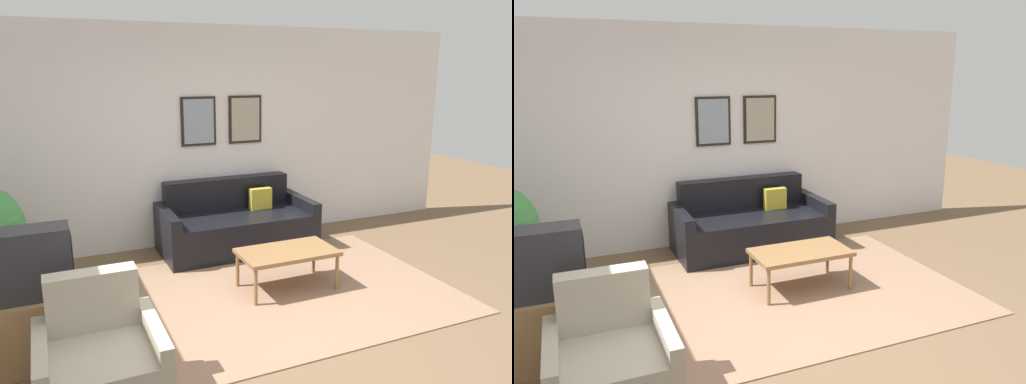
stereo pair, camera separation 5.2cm
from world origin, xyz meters
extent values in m
plane|color=brown|center=(0.00, 0.00, 0.00)|extent=(16.00, 16.00, 0.00)
cube|color=#937056|center=(0.60, 0.82, 0.01)|extent=(3.12, 2.39, 0.01)
cube|color=silver|center=(0.00, 2.67, 1.35)|extent=(8.00, 0.06, 2.70)
cube|color=black|center=(0.26, 2.62, 1.55)|extent=(0.44, 0.03, 0.60)
cube|color=#8999A8|center=(0.26, 2.60, 1.55)|extent=(0.38, 0.01, 0.54)
cube|color=black|center=(0.88, 2.62, 1.55)|extent=(0.44, 0.03, 0.60)
cube|color=#A89E89|center=(0.88, 2.60, 1.55)|extent=(0.38, 0.01, 0.54)
cube|color=black|center=(0.57, 2.15, 0.23)|extent=(1.62, 0.90, 0.45)
cube|color=black|center=(0.57, 2.50, 0.65)|extent=(1.62, 0.20, 0.39)
cube|color=black|center=(-0.30, 2.15, 0.30)|extent=(0.12, 0.90, 0.59)
cube|color=black|center=(1.44, 2.15, 0.30)|extent=(0.12, 0.90, 0.59)
cube|color=gold|center=(0.93, 2.26, 0.58)|extent=(0.28, 0.10, 0.28)
cube|color=olive|center=(0.61, 0.88, 0.39)|extent=(0.97, 0.54, 0.04)
cylinder|color=olive|center=(0.16, 0.65, 0.19)|extent=(0.04, 0.04, 0.37)
cylinder|color=olive|center=(1.05, 0.65, 0.19)|extent=(0.04, 0.04, 0.37)
cylinder|color=olive|center=(0.16, 1.12, 0.19)|extent=(0.04, 0.04, 0.37)
cylinder|color=olive|center=(1.05, 1.12, 0.19)|extent=(0.04, 0.04, 0.37)
cube|color=#A87F51|center=(-1.77, 0.46, 0.27)|extent=(0.82, 0.41, 0.54)
cube|color=#2D2D33|center=(-1.77, 0.46, 0.80)|extent=(0.70, 0.28, 0.52)
cube|color=black|center=(-1.42, 0.46, 0.80)|extent=(0.01, 0.23, 0.41)
cube|color=#B2A893|center=(-1.33, -0.30, 0.22)|extent=(0.60, 0.76, 0.45)
cube|color=#B2A893|center=(-1.33, 0.00, 0.65)|extent=(0.60, 0.16, 0.41)
cube|color=#B2A893|center=(-1.68, -0.30, 0.28)|extent=(0.09, 0.76, 0.57)
cube|color=#B2A893|center=(-0.99, -0.30, 0.28)|extent=(0.09, 0.76, 0.57)
cylinder|color=#935638|center=(-1.91, 2.00, 0.09)|extent=(0.26, 0.26, 0.18)
cylinder|color=#51381E|center=(-1.91, 2.00, 0.24)|extent=(0.04, 0.04, 0.12)
sphere|color=#1E5628|center=(-1.91, 2.00, 0.47)|extent=(0.40, 0.40, 0.40)
camera|label=1|loc=(-1.56, -3.29, 2.17)|focal=35.00mm
camera|label=2|loc=(-1.52, -3.31, 2.17)|focal=35.00mm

